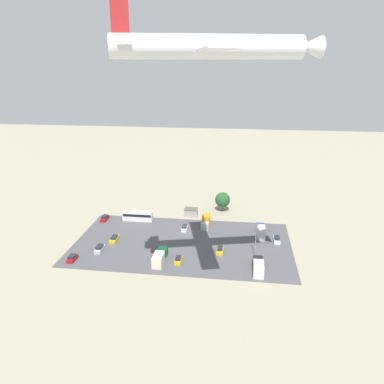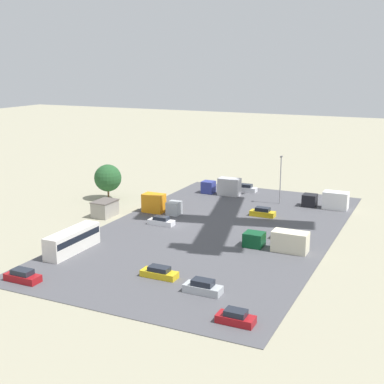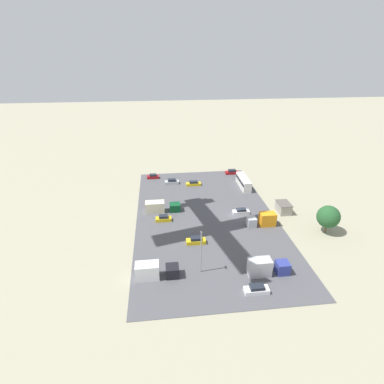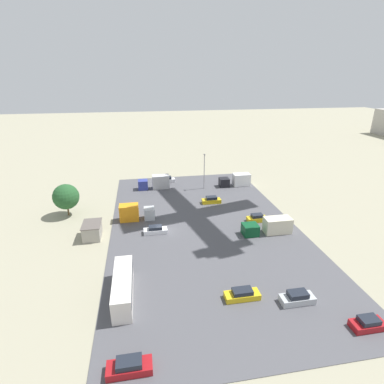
{
  "view_description": "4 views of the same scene",
  "coord_description": "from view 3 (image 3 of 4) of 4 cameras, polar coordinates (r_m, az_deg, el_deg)",
  "views": [
    {
      "loc": [
        -15.72,
        106.61,
        50.49
      ],
      "look_at": [
        -4.73,
        22.51,
        21.28
      ],
      "focal_mm": 35.0,
      "sensor_mm": 36.0,
      "label": 1
    },
    {
      "loc": [
        75.75,
        39.39,
        26.36
      ],
      "look_at": [
        2.79,
        5.1,
        6.83
      ],
      "focal_mm": 50.0,
      "sensor_mm": 36.0,
      "label": 2
    },
    {
      "loc": [
        -67.27,
        19.56,
        39.91
      ],
      "look_at": [
        0.21,
        11.75,
        7.46
      ],
      "focal_mm": 28.0,
      "sensor_mm": 36.0,
      "label": 3
    },
    {
      "loc": [
        51.23,
        -3.22,
        28.22
      ],
      "look_at": [
        0.68,
        5.51,
        7.94
      ],
      "focal_mm": 28.0,
      "sensor_mm": 36.0,
      "label": 4
    }
  ],
  "objects": [
    {
      "name": "parked_car_5",
      "position": [
        103.04,
        -7.43,
        2.94
      ],
      "size": [
        1.82,
        4.02,
        1.48
      ],
      "color": "maroon",
      "rests_on": "ground"
    },
    {
      "name": "parked_truck_0",
      "position": [
        76.71,
        13.35,
        -5.18
      ],
      "size": [
        2.47,
        7.1,
        3.35
      ],
      "color": "#ADB2B7",
      "rests_on": "ground"
    },
    {
      "name": "parked_car_7",
      "position": [
        77.31,
        -5.45,
        -5.05
      ],
      "size": [
        1.72,
        4.02,
        1.57
      ],
      "rotation": [
        0.0,
        0.0,
        3.14
      ],
      "color": "gold",
      "rests_on": "ground"
    },
    {
      "name": "parked_car_3",
      "position": [
        57.98,
        12.19,
        -17.7
      ],
      "size": [
        1.79,
        4.54,
        1.57
      ],
      "rotation": [
        0.0,
        0.0,
        3.14
      ],
      "color": "silver",
      "rests_on": "ground"
    },
    {
      "name": "parked_car_1",
      "position": [
        98.07,
        -3.86,
        1.95
      ],
      "size": [
        1.85,
        4.54,
        1.65
      ],
      "rotation": [
        0.0,
        0.0,
        3.14
      ],
      "color": "#ADB2B7",
      "rests_on": "ground"
    },
    {
      "name": "parked_car_2",
      "position": [
        96.82,
        0.28,
        1.62
      ],
      "size": [
        1.79,
        4.75,
        1.42
      ],
      "rotation": [
        0.0,
        0.0,
        3.14
      ],
      "color": "gold",
      "rests_on": "ground"
    },
    {
      "name": "parked_truck_3",
      "position": [
        81.32,
        -5.98,
        -2.85
      ],
      "size": [
        2.59,
        9.33,
        2.97
      ],
      "rotation": [
        0.0,
        0.0,
        3.14
      ],
      "color": "#0C4723",
      "rests_on": "ground"
    },
    {
      "name": "parking_lot_surface",
      "position": [
        79.03,
        2.65,
        -4.8
      ],
      "size": [
        63.6,
        36.09,
        0.08
      ],
      "color": "#4C4C51",
      "rests_on": "ground"
    },
    {
      "name": "light_pole_lot_centre",
      "position": [
        58.28,
        1.74,
        -11.11
      ],
      "size": [
        0.9,
        0.28,
        9.24
      ],
      "color": "gray",
      "rests_on": "ground"
    },
    {
      "name": "shed_building",
      "position": [
        84.28,
        17.02,
        -2.86
      ],
      "size": [
        4.63,
        3.3,
        2.82
      ],
      "color": "#9E998E",
      "rests_on": "ground"
    },
    {
      "name": "bus",
      "position": [
        96.69,
        9.78,
        1.94
      ],
      "size": [
        10.06,
        2.5,
        3.22
      ],
      "rotation": [
        0.0,
        0.0,
        1.57
      ],
      "color": "silver",
      "rests_on": "ground"
    },
    {
      "name": "parked_truck_2",
      "position": [
        61.56,
        13.92,
        -13.75
      ],
      "size": [
        2.41,
        8.07,
        3.53
      ],
      "rotation": [
        0.0,
        0.0,
        3.14
      ],
      "color": "navy",
      "rests_on": "ground"
    },
    {
      "name": "tree_near_shed",
      "position": [
        77.67,
        24.54,
        -4.31
      ],
      "size": [
        5.36,
        5.36,
        6.96
      ],
      "color": "brown",
      "rests_on": "ground"
    },
    {
      "name": "parked_car_6",
      "position": [
        68.67,
        0.75,
        -9.24
      ],
      "size": [
        1.76,
        4.4,
        1.59
      ],
      "color": "gold",
      "rests_on": "ground"
    },
    {
      "name": "parked_car_0",
      "position": [
        106.88,
        7.61,
        3.79
      ],
      "size": [
        1.88,
        4.62,
        1.55
      ],
      "color": "maroon",
      "rests_on": "ground"
    },
    {
      "name": "parked_car_4",
      "position": [
        81.3,
        9.32,
        -3.69
      ],
      "size": [
        1.73,
        4.45,
        1.43
      ],
      "rotation": [
        0.0,
        0.0,
        3.14
      ],
      "color": "silver",
      "rests_on": "ground"
    },
    {
      "name": "ground_plane",
      "position": [
        80.62,
        8.37,
        -4.44
      ],
      "size": [
        400.0,
        400.0,
        0.0
      ],
      "primitive_type": "plane",
      "color": "gray"
    },
    {
      "name": "parked_truck_1",
      "position": [
        59.66,
        -7.16,
        -14.71
      ],
      "size": [
        2.55,
        8.28,
        3.25
      ],
      "rotation": [
        0.0,
        0.0,
        3.14
      ],
      "color": "black",
      "rests_on": "ground"
    }
  ]
}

